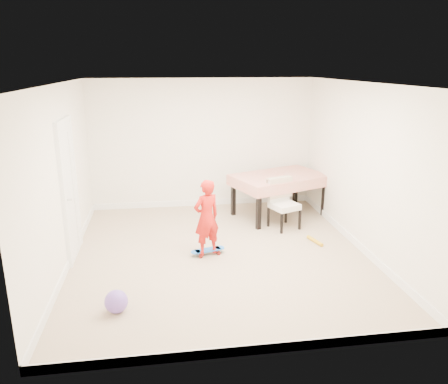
{
  "coord_description": "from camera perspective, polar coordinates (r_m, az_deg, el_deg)",
  "views": [
    {
      "loc": [
        -0.84,
        -6.22,
        2.86
      ],
      "look_at": [
        0.1,
        0.2,
        0.95
      ],
      "focal_mm": 35.0,
      "sensor_mm": 36.0,
      "label": 1
    }
  ],
  "objects": [
    {
      "name": "dining_table",
      "position": [
        8.54,
        7.17,
        -0.42
      ],
      "size": [
        2.0,
        1.63,
        0.81
      ],
      "primitive_type": null,
      "rotation": [
        0.0,
        0.0,
        0.37
      ],
      "color": "#AA0C09",
      "rests_on": "ground"
    },
    {
      "name": "wall_back",
      "position": [
        8.88,
        -2.79,
        6.26
      ],
      "size": [
        4.5,
        0.04,
        2.6
      ],
      "primitive_type": "cube",
      "color": "white",
      "rests_on": "ground"
    },
    {
      "name": "ground",
      "position": [
        6.9,
        -0.59,
        -8.1
      ],
      "size": [
        5.0,
        5.0,
        0.0
      ],
      "primitive_type": "plane",
      "color": "tan",
      "rests_on": "ground"
    },
    {
      "name": "baseboard_right",
      "position": [
        7.48,
        16.77,
        -6.31
      ],
      "size": [
        0.02,
        5.0,
        0.12
      ],
      "primitive_type": "cube",
      "color": "white",
      "rests_on": "ground"
    },
    {
      "name": "door",
      "position": [
        6.91,
        -19.55,
        0.04
      ],
      "size": [
        0.11,
        0.94,
        2.11
      ],
      "primitive_type": "cube",
      "color": "white",
      "rests_on": "ground"
    },
    {
      "name": "ceiling",
      "position": [
        6.28,
        -0.66,
        13.85
      ],
      "size": [
        4.5,
        5.0,
        0.04
      ],
      "primitive_type": "cube",
      "color": "white",
      "rests_on": "wall_back"
    },
    {
      "name": "baseboard_front",
      "position": [
        4.74,
        3.75,
        -19.85
      ],
      "size": [
        4.5,
        0.02,
        0.12
      ],
      "primitive_type": "cube",
      "color": "white",
      "rests_on": "ground"
    },
    {
      "name": "wall_right",
      "position": [
        7.11,
        17.51,
        2.96
      ],
      "size": [
        0.04,
        5.0,
        2.6
      ],
      "primitive_type": "cube",
      "color": "white",
      "rests_on": "ground"
    },
    {
      "name": "balloon",
      "position": [
        5.51,
        -13.9,
        -13.71
      ],
      "size": [
        0.28,
        0.28,
        0.28
      ],
      "primitive_type": "sphere",
      "color": "#734FBE",
      "rests_on": "ground"
    },
    {
      "name": "wall_front",
      "position": [
        4.14,
        4.04,
        -5.78
      ],
      "size": [
        4.5,
        0.04,
        2.6
      ],
      "primitive_type": "cube",
      "color": "white",
      "rests_on": "ground"
    },
    {
      "name": "baseboard_left",
      "position": [
        6.96,
        -19.38,
        -8.31
      ],
      "size": [
        0.02,
        5.0,
        0.12
      ],
      "primitive_type": "cube",
      "color": "white",
      "rests_on": "ground"
    },
    {
      "name": "wall_left",
      "position": [
        6.56,
        -20.31,
        1.61
      ],
      "size": [
        0.04,
        5.0,
        2.6
      ],
      "primitive_type": "cube",
      "color": "white",
      "rests_on": "ground"
    },
    {
      "name": "baseboard_back",
      "position": [
        9.19,
        -2.69,
        -1.36
      ],
      "size": [
        4.5,
        0.02,
        0.12
      ],
      "primitive_type": "cube",
      "color": "white",
      "rests_on": "ground"
    },
    {
      "name": "dining_chair",
      "position": [
        7.87,
        7.91,
        -1.57
      ],
      "size": [
        0.67,
        0.72,
        0.91
      ],
      "primitive_type": null,
      "rotation": [
        0.0,
        0.0,
        0.37
      ],
      "color": "beige",
      "rests_on": "ground"
    },
    {
      "name": "foam_toy",
      "position": [
        7.46,
        11.78,
        -6.26
      ],
      "size": [
        0.17,
        0.4,
        0.06
      ],
      "primitive_type": "cylinder",
      "rotation": [
        1.57,
        0.0,
        0.28
      ],
      "color": "gold",
      "rests_on": "ground"
    },
    {
      "name": "child",
      "position": [
        6.62,
        -2.29,
        -3.64
      ],
      "size": [
        0.51,
        0.44,
        1.18
      ],
      "primitive_type": "imported",
      "rotation": [
        0.0,
        0.0,
        3.59
      ],
      "color": "red",
      "rests_on": "ground"
    },
    {
      "name": "skateboard",
      "position": [
        6.87,
        -2.12,
        -7.81
      ],
      "size": [
        0.58,
        0.33,
        0.08
      ],
      "primitive_type": null,
      "rotation": [
        0.0,
        0.0,
        0.25
      ],
      "color": "blue",
      "rests_on": "ground"
    }
  ]
}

